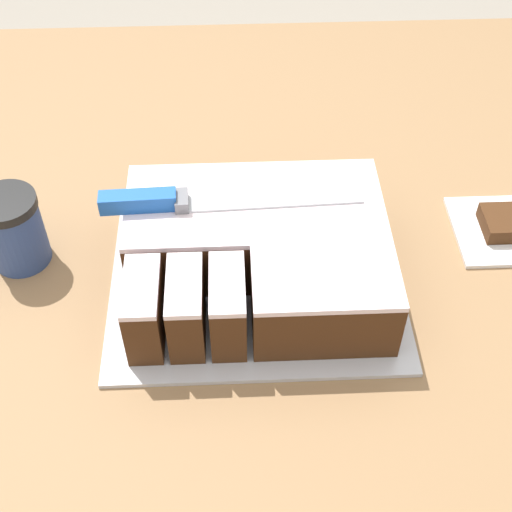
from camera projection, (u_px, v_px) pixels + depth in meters
ground_plane at (236, 512)px, 1.61m from camera, size 8.00×8.00×0.00m
countertop at (231, 408)px, 1.28m from camera, size 1.40×1.10×0.90m
cake_board at (256, 282)px, 0.89m from camera, size 0.36×0.29×0.01m
cake at (259, 254)px, 0.86m from camera, size 0.31×0.25×0.09m
knife at (179, 201)px, 0.85m from camera, size 0.32×0.04×0.02m
coffee_cup at (14, 230)px, 0.89m from camera, size 0.08×0.08×0.10m
paper_napkin at (502, 230)px, 0.96m from camera, size 0.13×0.13×0.01m
brownie at (505, 223)px, 0.95m from camera, size 0.06×0.06×0.02m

